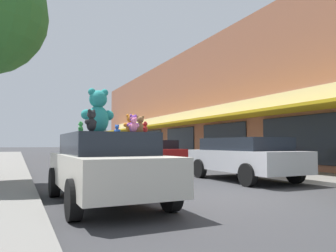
% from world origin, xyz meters
% --- Properties ---
extents(ground_plane, '(260.00, 260.00, 0.00)m').
position_xyz_m(ground_plane, '(0.00, 0.00, 0.00)').
color(ground_plane, '#333335').
extents(storefront_row, '(11.93, 38.58, 7.87)m').
position_xyz_m(storefront_row, '(11.52, 14.93, 3.93)').
color(storefront_row, '#9E6047').
rests_on(storefront_row, ground_plane).
extents(plush_art_car, '(1.94, 4.22, 1.43)m').
position_xyz_m(plush_art_car, '(-2.61, 0.36, 0.77)').
color(plush_art_car, beige).
rests_on(plush_art_car, ground_plane).
extents(teddy_bear_giant, '(0.69, 0.42, 0.96)m').
position_xyz_m(teddy_bear_giant, '(-2.74, 0.57, 1.89)').
color(teddy_bear_giant, teal).
rests_on(teddy_bear_giant, plush_art_car).
extents(teddy_bear_black, '(0.27, 0.25, 0.39)m').
position_xyz_m(teddy_bear_black, '(-3.11, -0.59, 1.61)').
color(teddy_bear_black, black).
rests_on(teddy_bear_black, plush_art_car).
extents(teddy_bear_blue, '(0.16, 0.18, 0.25)m').
position_xyz_m(teddy_bear_blue, '(-2.11, 1.33, 1.55)').
color(teddy_bear_blue, blue).
rests_on(teddy_bear_blue, plush_art_car).
extents(teddy_bear_green, '(0.13, 0.17, 0.22)m').
position_xyz_m(teddy_bear_green, '(-3.16, 0.18, 1.53)').
color(teddy_bear_green, green).
rests_on(teddy_bear_green, plush_art_car).
extents(teddy_bear_purple, '(0.26, 0.16, 0.34)m').
position_xyz_m(teddy_bear_purple, '(-2.29, -0.43, 1.59)').
color(teddy_bear_purple, purple).
rests_on(teddy_bear_purple, plush_art_car).
extents(teddy_bear_red, '(0.14, 0.16, 0.22)m').
position_xyz_m(teddy_bear_red, '(-2.04, -0.40, 1.53)').
color(teddy_bear_red, red).
rests_on(teddy_bear_red, plush_art_car).
extents(teddy_bear_pink, '(0.21, 0.15, 0.28)m').
position_xyz_m(teddy_bear_pink, '(-2.34, -0.61, 1.56)').
color(teddy_bear_pink, pink).
rests_on(teddy_bear_pink, plush_art_car).
extents(teddy_bear_orange, '(0.27, 0.17, 0.37)m').
position_xyz_m(teddy_bear_orange, '(-2.28, -0.23, 1.60)').
color(teddy_bear_orange, orange).
rests_on(teddy_bear_orange, plush_art_car).
extents(teddy_bear_white, '(0.19, 0.12, 0.25)m').
position_xyz_m(teddy_bear_white, '(-2.53, 0.99, 1.54)').
color(teddy_bear_white, white).
rests_on(teddy_bear_white, plush_art_car).
extents(teddy_bear_brown, '(0.28, 0.20, 0.37)m').
position_xyz_m(teddy_bear_brown, '(-1.97, 0.07, 1.60)').
color(teddy_bear_brown, olive).
rests_on(teddy_bear_brown, plush_art_car).
extents(parked_car_far_center, '(2.02, 4.34, 1.42)m').
position_xyz_m(parked_car_far_center, '(2.60, 2.60, 0.79)').
color(parked_car_far_center, '#B7B7BC').
rests_on(parked_car_far_center, ground_plane).
extents(parked_car_far_right, '(2.01, 4.15, 1.41)m').
position_xyz_m(parked_car_far_right, '(2.60, 10.28, 0.77)').
color(parked_car_far_right, maroon).
rests_on(parked_car_far_right, ground_plane).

